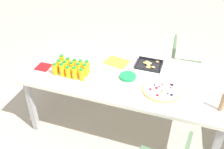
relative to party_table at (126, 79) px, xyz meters
name	(u,v)px	position (x,y,z in m)	size (l,w,h in m)	color
ground_plane	(124,125)	(0.00, 0.00, -0.69)	(12.00, 12.00, 0.00)	#B2A899
party_table	(126,79)	(0.00, 0.00, 0.00)	(2.12, 0.95, 0.75)	silver
chair_far_right	(181,65)	(0.52, 0.78, -0.19)	(0.44, 0.44, 0.83)	#4C6B4C
juice_bottle_0	(55,69)	(-0.70, -0.24, 0.12)	(0.06, 0.06, 0.13)	#F9AB14
juice_bottle_1	(62,70)	(-0.62, -0.24, 0.13)	(0.06, 0.06, 0.15)	#F9AF14
juice_bottle_2	(68,72)	(-0.55, -0.24, 0.12)	(0.06, 0.06, 0.13)	#F9AC14
juice_bottle_3	(75,73)	(-0.48, -0.24, 0.13)	(0.06, 0.06, 0.14)	#FAAF14
juice_bottle_4	(82,75)	(-0.40, -0.24, 0.13)	(0.06, 0.06, 0.13)	#F9AC14
juice_bottle_5	(60,66)	(-0.69, -0.16, 0.13)	(0.06, 0.06, 0.13)	#FAAC14
juice_bottle_6	(65,67)	(-0.62, -0.17, 0.13)	(0.06, 0.06, 0.14)	#F9AE14
juice_bottle_7	(72,68)	(-0.55, -0.17, 0.13)	(0.06, 0.06, 0.14)	#FAAD14
juice_bottle_8	(78,69)	(-0.47, -0.17, 0.13)	(0.06, 0.06, 0.14)	#F9AF14
juice_bottle_9	(85,70)	(-0.40, -0.16, 0.13)	(0.06, 0.06, 0.14)	#FAAD14
juice_bottle_10	(62,61)	(-0.70, -0.09, 0.13)	(0.06, 0.06, 0.15)	#FAAC14
juice_bottle_11	(68,64)	(-0.62, -0.10, 0.13)	(0.06, 0.06, 0.14)	#FAAC14
juice_bottle_12	(75,65)	(-0.55, -0.09, 0.12)	(0.06, 0.06, 0.13)	#FAAD14
juice_bottle_13	(81,66)	(-0.48, -0.10, 0.13)	(0.06, 0.06, 0.14)	#F9AD14
juice_bottle_14	(87,67)	(-0.40, -0.09, 0.13)	(0.06, 0.06, 0.14)	#F9AE14
fruit_pizza	(162,90)	(0.40, -0.16, 0.07)	(0.37, 0.37, 0.05)	tan
snack_tray	(149,65)	(0.19, 0.24, 0.08)	(0.28, 0.23, 0.04)	black
plate_stack	(128,76)	(0.03, -0.05, 0.08)	(0.17, 0.17, 0.03)	#1E8C4C
napkin_stack	(43,67)	(-0.90, -0.17, 0.07)	(0.15, 0.15, 0.01)	red
cardboard_tube	(223,102)	(0.94, -0.26, 0.16)	(0.04, 0.04, 0.19)	#9E7A56
paper_folder	(117,62)	(-0.17, 0.19, 0.07)	(0.26, 0.20, 0.01)	yellow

